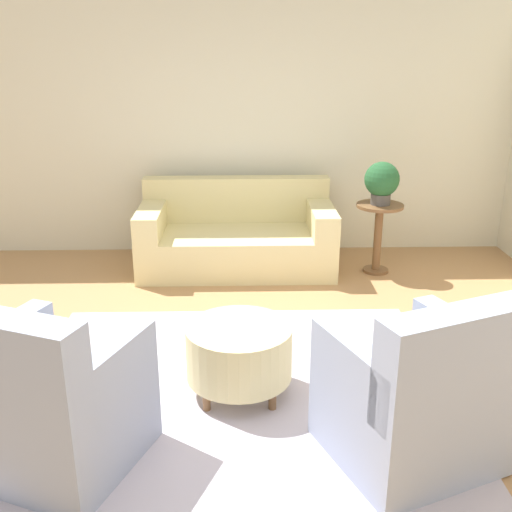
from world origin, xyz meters
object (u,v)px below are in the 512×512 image
object	(u,v)px
ottoman_table	(239,352)
potted_plant_on_side_table	(382,181)
side_table	(378,228)
couch	(237,238)
armchair_left	(48,405)
armchair_right	(418,399)

from	to	relation	value
ottoman_table	potted_plant_on_side_table	bearing A→B (deg)	57.92
side_table	potted_plant_on_side_table	size ratio (longest dim) A/B	1.69
couch	armchair_left	xyz separation A→B (m)	(-0.98, -3.11, 0.07)
couch	potted_plant_on_side_table	distance (m)	1.55
side_table	armchair_right	bearing A→B (deg)	-98.33
armchair_left	armchair_right	distance (m)	1.96
ottoman_table	potted_plant_on_side_table	size ratio (longest dim) A/B	1.65
side_table	potted_plant_on_side_table	bearing A→B (deg)	90.00
armchair_left	side_table	xyz separation A→B (m)	(2.39, 2.91, 0.08)
couch	side_table	size ratio (longest dim) A/B	2.76
ottoman_table	armchair_left	bearing A→B (deg)	-145.18
couch	side_table	distance (m)	1.43
armchair_right	armchair_left	bearing A→B (deg)	180.00
ottoman_table	side_table	xyz separation A→B (m)	(1.38, 2.21, 0.16)
armchair_right	ottoman_table	world-z (taller)	armchair_right
side_table	potted_plant_on_side_table	world-z (taller)	potted_plant_on_side_table
couch	ottoman_table	distance (m)	2.41
armchair_right	ottoman_table	xyz separation A→B (m)	(-0.96, 0.70, -0.08)
potted_plant_on_side_table	armchair_right	bearing A→B (deg)	-98.33
armchair_left	side_table	distance (m)	3.76
ottoman_table	side_table	size ratio (longest dim) A/B	0.98
armchair_left	couch	bearing A→B (deg)	72.42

